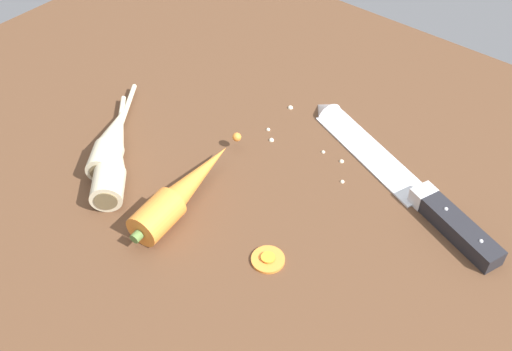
% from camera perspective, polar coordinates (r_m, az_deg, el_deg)
% --- Properties ---
extents(ground_plane, '(1.20, 0.90, 0.04)m').
position_cam_1_polar(ground_plane, '(0.78, 0.94, -1.04)').
color(ground_plane, brown).
extents(chefs_knife, '(0.34, 0.15, 0.04)m').
position_cam_1_polar(chefs_knife, '(0.78, 13.06, 0.51)').
color(chefs_knife, silver).
rests_on(chefs_knife, ground_plane).
extents(whole_carrot, '(0.06, 0.21, 0.04)m').
position_cam_1_polar(whole_carrot, '(0.72, -7.15, -1.52)').
color(whole_carrot, orange).
rests_on(whole_carrot, ground_plane).
extents(parsnip_front, '(0.17, 0.17, 0.04)m').
position_cam_1_polar(parsnip_front, '(0.78, -13.80, 1.35)').
color(parsnip_front, beige).
rests_on(parsnip_front, ground_plane).
extents(parsnip_mid_left, '(0.13, 0.17, 0.04)m').
position_cam_1_polar(parsnip_mid_left, '(0.81, -13.74, 3.39)').
color(parsnip_mid_left, beige).
rests_on(parsnip_mid_left, ground_plane).
extents(carrot_slice_stray_near, '(0.04, 0.04, 0.01)m').
position_cam_1_polar(carrot_slice_stray_near, '(0.67, 1.17, -8.06)').
color(carrot_slice_stray_near, orange).
rests_on(carrot_slice_stray_near, ground_plane).
extents(mince_crumbs, '(0.17, 0.12, 0.01)m').
position_cam_1_polar(mince_crumbs, '(0.82, 5.77, 4.13)').
color(mince_crumbs, beige).
rests_on(mince_crumbs, ground_plane).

